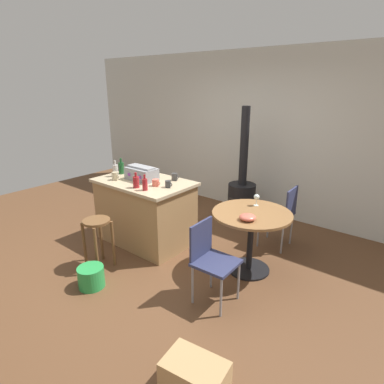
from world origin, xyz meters
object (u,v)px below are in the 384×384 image
Objects in this scene: cardboard_box at (195,380)px; wood_stove at (242,195)px; cup_1 at (175,177)px; cup_2 at (168,184)px; kitchen_island at (145,211)px; toolbox at (142,173)px; bottle_3 at (136,182)px; dining_table at (251,227)px; cup_0 at (115,176)px; bottle_0 at (121,168)px; folding_chair_far at (211,256)px; folding_chair_near at (282,212)px; serving_bowl at (248,217)px; cup_3 at (156,183)px; cup_4 at (139,169)px; bottle_1 at (145,184)px; bottle_2 at (115,170)px; wine_glass at (257,197)px; wooden_stool at (98,233)px; plastic_bucket at (91,277)px.

wood_stove is at bearing 114.84° from cardboard_box.
cup_1 is 0.32m from cup_2.
kitchen_island is 0.54m from toolbox.
bottle_3 is at bearing -54.30° from toolbox.
toolbox is at bearing 177.36° from cup_2.
cup_2 is (-0.24, -1.46, 0.49)m from wood_stove.
dining_table is 1.97m from cup_0.
bottle_0 is 0.32m from cup_0.
folding_chair_near is at bearing 86.96° from folding_chair_far.
wood_stove is 15.30× the size of cup_0.
bottle_0 is 2.14m from serving_bowl.
bottle_0 reaches higher than cup_3.
folding_chair_far is at bearing -15.26° from bottle_0.
dining_table is (1.54, 0.24, 0.12)m from kitchen_island.
toolbox is 0.42m from cup_4.
cup_4 is at bearing 142.10° from bottle_1.
wine_glass is (1.94, 0.56, -0.13)m from bottle_2.
bottle_3 reaches higher than toolbox.
toolbox is 3.72× the size of cup_1.
cup_2 is at bearing -154.69° from wine_glass.
folding_chair_near is 3.75× the size of bottle_0.
bottle_2 is 1.91× the size of cup_0.
cup_1 reaches higher than folding_chair_far.
bottle_2 is 1.61× the size of wine_glass.
bottle_1 is 0.55m from cup_1.
wooden_stool is 4.95× the size of cup_3.
cup_0 is at bearing -146.90° from folding_chair_near.
toolbox is 1.88× the size of bottle_2.
wine_glass is at bearing 16.54° from toolbox.
serving_bowl is (1.31, 0.07, -0.16)m from cup_3.
bottle_1 reaches higher than cup_1.
wooden_stool is at bearing 131.02° from plastic_bucket.
kitchen_island is 0.84m from wooden_stool.
kitchen_island is 1.56m from dining_table.
wood_stove reaches higher than wine_glass.
bottle_1 reaches higher than wine_glass.
cup_4 reaches higher than serving_bowl.
cup_1 is 2.60m from cardboard_box.
dining_table is 4.66× the size of bottle_3.
folding_chair_near is 6.93× the size of cup_3.
cup_1 is 0.70m from cup_4.
dining_table is at bearing 12.92° from cup_2.
serving_bowl is (1.66, -0.00, -0.20)m from toolbox.
plastic_bucket is (0.28, -0.32, -0.33)m from wooden_stool.
kitchen_island is 12.15× the size of cup_4.
bottle_2 reaches higher than plastic_bucket.
wooden_stool is at bearing -166.82° from folding_chair_far.
wood_stove is at bearing 153.87° from folding_chair_near.
kitchen_island is at bearing -138.53° from cup_1.
wood_stove is 9.40× the size of bottle_3.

